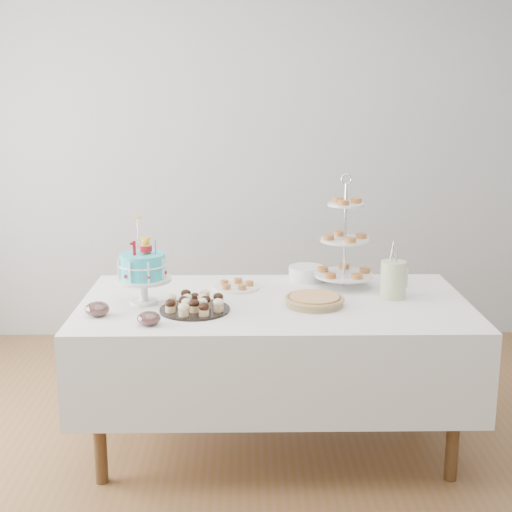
{
  "coord_description": "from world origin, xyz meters",
  "views": [
    {
      "loc": [
        -0.14,
        -3.09,
        1.8
      ],
      "look_at": [
        -0.09,
        0.3,
        1.0
      ],
      "focal_mm": 50.0,
      "sensor_mm": 36.0,
      "label": 1
    }
  ],
  "objects_px": {
    "table": "(274,344)",
    "tiered_stand": "(345,241)",
    "jam_bowl_a": "(149,319)",
    "jam_bowl_b": "(97,309)",
    "cupcake_tray": "(195,303)",
    "pie": "(314,300)",
    "plate_stack": "(307,273)",
    "birthday_cake": "(143,281)",
    "utensil_pitcher": "(393,278)",
    "pastry_plate": "(236,286)"
  },
  "relations": [
    {
      "from": "table",
      "to": "tiered_stand",
      "type": "height_order",
      "value": "tiered_stand"
    },
    {
      "from": "table",
      "to": "birthday_cake",
      "type": "height_order",
      "value": "birthday_cake"
    },
    {
      "from": "cupcake_tray",
      "to": "utensil_pitcher",
      "type": "height_order",
      "value": "utensil_pitcher"
    },
    {
      "from": "table",
      "to": "birthday_cake",
      "type": "distance_m",
      "value": 0.73
    },
    {
      "from": "utensil_pitcher",
      "to": "plate_stack",
      "type": "bearing_deg",
      "value": 164.35
    },
    {
      "from": "table",
      "to": "cupcake_tray",
      "type": "distance_m",
      "value": 0.49
    },
    {
      "from": "birthday_cake",
      "to": "pastry_plate",
      "type": "relative_size",
      "value": 1.77
    },
    {
      "from": "plate_stack",
      "to": "jam_bowl_b",
      "type": "distance_m",
      "value": 1.2
    },
    {
      "from": "table",
      "to": "birthday_cake",
      "type": "bearing_deg",
      "value": -177.2
    },
    {
      "from": "plate_stack",
      "to": "jam_bowl_b",
      "type": "relative_size",
      "value": 1.71
    },
    {
      "from": "plate_stack",
      "to": "jam_bowl_b",
      "type": "bearing_deg",
      "value": -148.63
    },
    {
      "from": "pie",
      "to": "jam_bowl_a",
      "type": "distance_m",
      "value": 0.82
    },
    {
      "from": "pastry_plate",
      "to": "utensil_pitcher",
      "type": "xyz_separation_m",
      "value": [
        0.79,
        -0.18,
        0.09
      ]
    },
    {
      "from": "tiered_stand",
      "to": "plate_stack",
      "type": "distance_m",
      "value": 0.32
    },
    {
      "from": "jam_bowl_a",
      "to": "pie",
      "type": "bearing_deg",
      "value": 20.32
    },
    {
      "from": "birthday_cake",
      "to": "tiered_stand",
      "type": "relative_size",
      "value": 0.71
    },
    {
      "from": "tiered_stand",
      "to": "pastry_plate",
      "type": "bearing_deg",
      "value": -178.0
    },
    {
      "from": "tiered_stand",
      "to": "utensil_pitcher",
      "type": "distance_m",
      "value": 0.33
    },
    {
      "from": "jam_bowl_a",
      "to": "jam_bowl_b",
      "type": "distance_m",
      "value": 0.29
    },
    {
      "from": "pastry_plate",
      "to": "utensil_pitcher",
      "type": "distance_m",
      "value": 0.82
    },
    {
      "from": "plate_stack",
      "to": "table",
      "type": "bearing_deg",
      "value": -115.71
    },
    {
      "from": "table",
      "to": "jam_bowl_b",
      "type": "height_order",
      "value": "jam_bowl_b"
    },
    {
      "from": "cupcake_tray",
      "to": "pie",
      "type": "relative_size",
      "value": 1.15
    },
    {
      "from": "tiered_stand",
      "to": "table",
      "type": "bearing_deg",
      "value": -146.24
    },
    {
      "from": "pastry_plate",
      "to": "utensil_pitcher",
      "type": "bearing_deg",
      "value": -12.86
    },
    {
      "from": "pie",
      "to": "jam_bowl_a",
      "type": "height_order",
      "value": "jam_bowl_a"
    },
    {
      "from": "cupcake_tray",
      "to": "pie",
      "type": "xyz_separation_m",
      "value": [
        0.58,
        0.08,
        -0.01
      ]
    },
    {
      "from": "pie",
      "to": "jam_bowl_a",
      "type": "xyz_separation_m",
      "value": [
        -0.77,
        -0.28,
        0.0
      ]
    },
    {
      "from": "cupcake_tray",
      "to": "jam_bowl_a",
      "type": "xyz_separation_m",
      "value": [
        -0.19,
        -0.21,
        -0.01
      ]
    },
    {
      "from": "cupcake_tray",
      "to": "jam_bowl_a",
      "type": "relative_size",
      "value": 3.17
    },
    {
      "from": "table",
      "to": "pie",
      "type": "bearing_deg",
      "value": -21.3
    },
    {
      "from": "pastry_plate",
      "to": "jam_bowl_b",
      "type": "distance_m",
      "value": 0.79
    },
    {
      "from": "cupcake_tray",
      "to": "utensil_pitcher",
      "type": "relative_size",
      "value": 1.17
    },
    {
      "from": "cupcake_tray",
      "to": "pastry_plate",
      "type": "bearing_deg",
      "value": 63.54
    },
    {
      "from": "cupcake_tray",
      "to": "table",
      "type": "bearing_deg",
      "value": 21.63
    },
    {
      "from": "jam_bowl_a",
      "to": "birthday_cake",
      "type": "bearing_deg",
      "value": 101.75
    },
    {
      "from": "cupcake_tray",
      "to": "pastry_plate",
      "type": "xyz_separation_m",
      "value": [
        0.19,
        0.39,
        -0.02
      ]
    },
    {
      "from": "jam_bowl_b",
      "to": "jam_bowl_a",
      "type": "bearing_deg",
      "value": -27.61
    },
    {
      "from": "plate_stack",
      "to": "birthday_cake",
      "type": "bearing_deg",
      "value": -152.71
    },
    {
      "from": "pie",
      "to": "jam_bowl_a",
      "type": "bearing_deg",
      "value": -159.68
    },
    {
      "from": "pastry_plate",
      "to": "table",
      "type": "bearing_deg",
      "value": -50.17
    },
    {
      "from": "table",
      "to": "jam_bowl_a",
      "type": "bearing_deg",
      "value": -148.07
    },
    {
      "from": "plate_stack",
      "to": "utensil_pitcher",
      "type": "xyz_separation_m",
      "value": [
        0.41,
        -0.35,
        0.06
      ]
    },
    {
      "from": "table",
      "to": "utensil_pitcher",
      "type": "xyz_separation_m",
      "value": [
        0.6,
        0.05,
        0.33
      ]
    },
    {
      "from": "cupcake_tray",
      "to": "pastry_plate",
      "type": "height_order",
      "value": "cupcake_tray"
    },
    {
      "from": "birthday_cake",
      "to": "utensil_pitcher",
      "type": "distance_m",
      "value": 1.25
    },
    {
      "from": "table",
      "to": "jam_bowl_b",
      "type": "relative_size",
      "value": 16.74
    },
    {
      "from": "jam_bowl_a",
      "to": "utensil_pitcher",
      "type": "height_order",
      "value": "utensil_pitcher"
    },
    {
      "from": "jam_bowl_b",
      "to": "pie",
      "type": "bearing_deg",
      "value": 8.34
    },
    {
      "from": "plate_stack",
      "to": "jam_bowl_b",
      "type": "height_order",
      "value": "plate_stack"
    }
  ]
}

